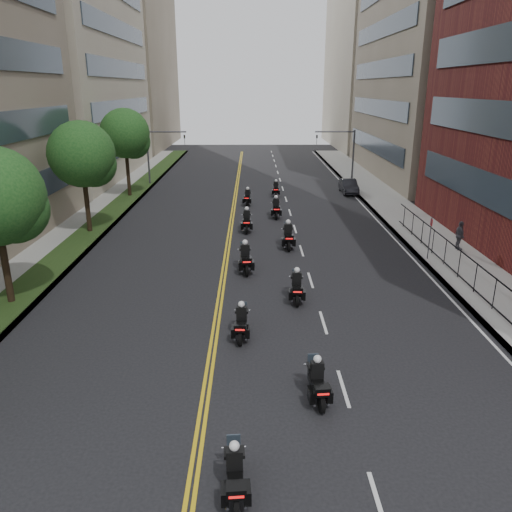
{
  "coord_description": "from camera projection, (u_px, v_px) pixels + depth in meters",
  "views": [
    {
      "loc": [
        0.11,
        -9.56,
        9.72
      ],
      "look_at": [
        0.3,
        13.97,
        1.71
      ],
      "focal_mm": 35.0,
      "sensor_mm": 36.0,
      "label": 1
    }
  ],
  "objects": [
    {
      "name": "pedestrian_c",
      "position": [
        460.0,
        236.0,
        30.58
      ],
      "size": [
        0.47,
        1.07,
        1.8
      ],
      "primitive_type": "imported",
      "rotation": [
        0.0,
        0.0,
        1.6
      ],
      "color": "#424149",
      "rests_on": "sidewalk_right"
    },
    {
      "name": "building_right_tan",
      "position": [
        452.0,
        34.0,
        52.95
      ],
      "size": [
        15.11,
        28.0,
        30.0
      ],
      "color": "#776B57",
      "rests_on": "ground"
    },
    {
      "name": "building_right_far",
      "position": [
        381.0,
        65.0,
        81.99
      ],
      "size": [
        15.0,
        28.0,
        26.0
      ],
      "primitive_type": "cube",
      "color": "#A89A88",
      "rests_on": "ground"
    },
    {
      "name": "motorcycle_1",
      "position": [
        317.0,
        383.0,
        16.15
      ],
      "size": [
        0.56,
        2.12,
        1.56
      ],
      "rotation": [
        0.0,
        0.0,
        0.08
      ],
      "color": "black",
      "rests_on": "ground"
    },
    {
      "name": "grass_strip",
      "position": [
        94.0,
        227.0,
        35.71
      ],
      "size": [
        2.0,
        90.0,
        0.04
      ],
      "primitive_type": "cube",
      "color": "#1D3513",
      "rests_on": "sidewalk_left"
    },
    {
      "name": "building_left_far",
      "position": [
        117.0,
        65.0,
        81.66
      ],
      "size": [
        16.0,
        28.0,
        26.0
      ],
      "primitive_type": "cube",
      "color": "#776B57",
      "rests_on": "ground"
    },
    {
      "name": "motorcycle_2",
      "position": [
        241.0,
        324.0,
        20.19
      ],
      "size": [
        0.5,
        2.11,
        1.56
      ],
      "rotation": [
        0.0,
        0.0,
        -0.05
      ],
      "color": "black",
      "rests_on": "ground"
    },
    {
      "name": "motorcycle_3",
      "position": [
        297.0,
        288.0,
        23.7
      ],
      "size": [
        0.53,
        2.23,
        1.64
      ],
      "rotation": [
        0.0,
        0.0,
        -0.04
      ],
      "color": "black",
      "rests_on": "ground"
    },
    {
      "name": "traffic_signal_right",
      "position": [
        344.0,
        149.0,
        50.82
      ],
      "size": [
        4.09,
        0.2,
        5.6
      ],
      "color": "#3F3F44",
      "rests_on": "ground"
    },
    {
      "name": "building_left_mid",
      "position": [
        40.0,
        13.0,
        51.97
      ],
      "size": [
        16.11,
        28.0,
        34.0
      ],
      "color": "#A89A88",
      "rests_on": "ground"
    },
    {
      "name": "motorcycle_7",
      "position": [
        276.0,
        209.0,
        38.82
      ],
      "size": [
        0.54,
        2.37,
        1.75
      ],
      "rotation": [
        0.0,
        0.0,
        0.0
      ],
      "color": "black",
      "rests_on": "ground"
    },
    {
      "name": "ground",
      "position": [
        248.0,
        506.0,
        12.19
      ],
      "size": [
        160.0,
        160.0,
        0.0
      ],
      "primitive_type": "plane",
      "color": "black",
      "rests_on": "ground"
    },
    {
      "name": "sidewalk_right",
      "position": [
        417.0,
        228.0,
        35.92
      ],
      "size": [
        4.0,
        90.0,
        0.15
      ],
      "primitive_type": "cube",
      "color": "gray",
      "rests_on": "ground"
    },
    {
      "name": "motorcycle_9",
      "position": [
        276.0,
        190.0,
        46.4
      ],
      "size": [
        0.5,
        2.13,
        1.57
      ],
      "rotation": [
        0.0,
        0.0,
        -0.04
      ],
      "color": "black",
      "rests_on": "ground"
    },
    {
      "name": "motorcycle_6",
      "position": [
        247.0,
        222.0,
        35.11
      ],
      "size": [
        0.54,
        2.37,
        1.75
      ],
      "rotation": [
        0.0,
        0.0,
        0.0
      ],
      "color": "black",
      "rests_on": "ground"
    },
    {
      "name": "traffic_signal_left",
      "position": [
        157.0,
        149.0,
        50.67
      ],
      "size": [
        4.09,
        0.2,
        5.6
      ],
      "color": "#3F3F44",
      "rests_on": "ground"
    },
    {
      "name": "iron_fence",
      "position": [
        485.0,
        285.0,
        23.34
      ],
      "size": [
        0.05,
        28.0,
        1.5
      ],
      "color": "black",
      "rests_on": "sidewalk_right"
    },
    {
      "name": "parked_sedan",
      "position": [
        349.0,
        186.0,
        47.81
      ],
      "size": [
        1.4,
        3.99,
        1.31
      ],
      "primitive_type": "imported",
      "rotation": [
        0.0,
        0.0,
        -0.0
      ],
      "color": "black",
      "rests_on": "ground"
    },
    {
      "name": "sidewalk_left",
      "position": [
        83.0,
        228.0,
        35.73
      ],
      "size": [
        4.0,
        90.0,
        0.15
      ],
      "primitive_type": "cube",
      "color": "gray",
      "rests_on": "ground"
    },
    {
      "name": "motorcycle_4",
      "position": [
        245.0,
        259.0,
        27.43
      ],
      "size": [
        0.66,
        2.44,
        1.8
      ],
      "rotation": [
        0.0,
        0.0,
        0.09
      ],
      "color": "black",
      "rests_on": "ground"
    },
    {
      "name": "motorcycle_0",
      "position": [
        235.0,
        476.0,
        12.32
      ],
      "size": [
        0.54,
        2.07,
        1.52
      ],
      "rotation": [
        0.0,
        0.0,
        0.07
      ],
      "color": "black",
      "rests_on": "ground"
    },
    {
      "name": "motorcycle_5",
      "position": [
        288.0,
        237.0,
        31.47
      ],
      "size": [
        0.56,
        2.46,
        1.82
      ],
      "rotation": [
        0.0,
        0.0,
        -0.0
      ],
      "color": "black",
      "rests_on": "ground"
    },
    {
      "name": "street_trees",
      "position": [
        54.0,
        173.0,
        28.06
      ],
      "size": [
        4.4,
        38.4,
        7.98
      ],
      "color": "black",
      "rests_on": "ground"
    },
    {
      "name": "motorcycle_8",
      "position": [
        248.0,
        198.0,
        42.94
      ],
      "size": [
        0.57,
        2.12,
        1.56
      ],
      "rotation": [
        0.0,
        0.0,
        -0.09
      ],
      "color": "black",
      "rests_on": "ground"
    }
  ]
}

